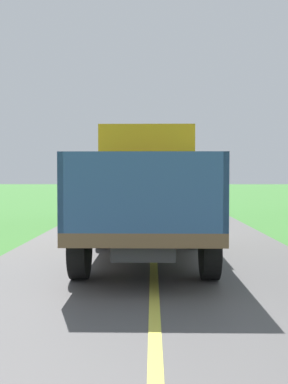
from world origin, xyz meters
name	(u,v)px	position (x,y,z in m)	size (l,w,h in m)	color
banana_truck_near	(148,189)	(-0.13, 10.62, 1.46)	(2.38, 5.82, 2.80)	#2D2D30
banana_truck_far	(137,183)	(-0.64, 19.87, 1.46)	(2.38, 5.81, 2.80)	#2D2D30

